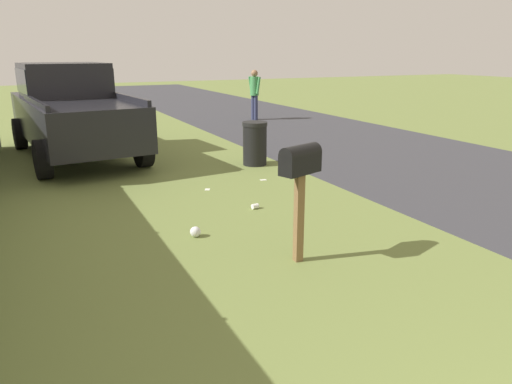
{
  "coord_description": "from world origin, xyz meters",
  "views": [
    {
      "loc": [
        0.34,
        2.35,
        2.33
      ],
      "look_at": [
        4.82,
        0.21,
        0.89
      ],
      "focal_mm": 33.87,
      "sensor_mm": 36.0,
      "label": 1
    }
  ],
  "objects_px": {
    "pickup_truck": "(71,108)",
    "mailbox": "(300,169)",
    "pedestrian": "(254,91)",
    "trash_bin": "(255,143)"
  },
  "relations": [
    {
      "from": "pickup_truck",
      "to": "pedestrian",
      "type": "distance_m",
      "value": 7.45
    },
    {
      "from": "mailbox",
      "to": "trash_bin",
      "type": "height_order",
      "value": "mailbox"
    },
    {
      "from": "pickup_truck",
      "to": "mailbox",
      "type": "bearing_deg",
      "value": -173.14
    },
    {
      "from": "mailbox",
      "to": "trash_bin",
      "type": "xyz_separation_m",
      "value": [
        4.71,
        -1.68,
        -0.63
      ]
    },
    {
      "from": "trash_bin",
      "to": "pedestrian",
      "type": "xyz_separation_m",
      "value": [
        6.43,
        -3.04,
        0.55
      ]
    },
    {
      "from": "mailbox",
      "to": "pedestrian",
      "type": "xyz_separation_m",
      "value": [
        11.14,
        -4.72,
        -0.08
      ]
    },
    {
      "from": "trash_bin",
      "to": "pickup_truck",
      "type": "bearing_deg",
      "value": 51.77
    },
    {
      "from": "mailbox",
      "to": "pedestrian",
      "type": "height_order",
      "value": "pedestrian"
    },
    {
      "from": "pickup_truck",
      "to": "trash_bin",
      "type": "xyz_separation_m",
      "value": [
        -2.66,
        -3.38,
        -0.64
      ]
    },
    {
      "from": "mailbox",
      "to": "pickup_truck",
      "type": "height_order",
      "value": "pickup_truck"
    }
  ]
}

